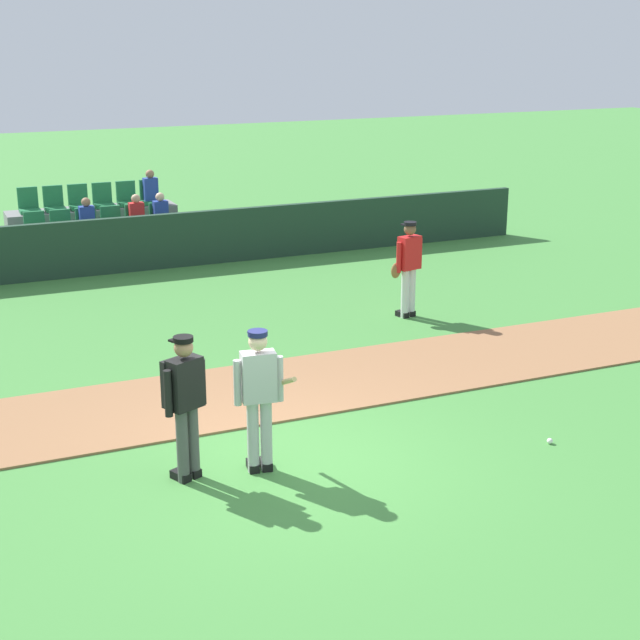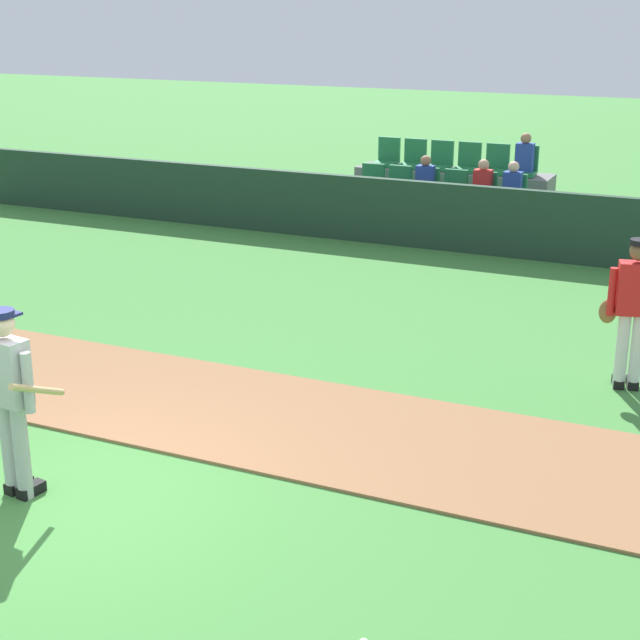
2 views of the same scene
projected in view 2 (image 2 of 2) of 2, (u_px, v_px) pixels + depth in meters
name	position (u px, v px, depth m)	size (l,w,h in m)	color
ground_plane	(58.00, 498.00, 8.73)	(80.00, 80.00, 0.00)	#42843A
infield_dirt_path	(193.00, 403.00, 10.72)	(28.00, 2.33, 0.03)	#936642
dugout_fence	(422.00, 215.00, 17.30)	(20.00, 0.16, 1.20)	#1E3828
stadium_bleachers	(447.00, 205.00, 18.57)	(3.90, 2.10, 1.90)	slate
batter_grey_jersey	(11.00, 396.00, 8.48)	(0.65, 0.79, 1.76)	#B2B2B2
runner_red_jersey	(632.00, 309.00, 10.88)	(0.67, 0.37, 1.76)	silver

